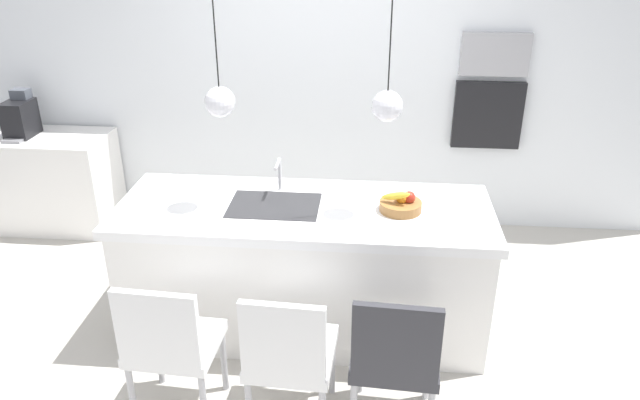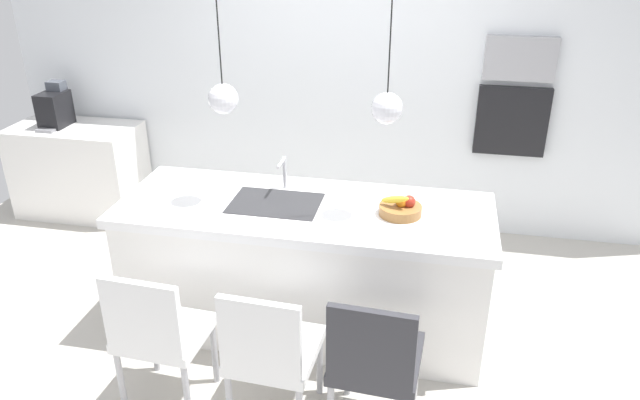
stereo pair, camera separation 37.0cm
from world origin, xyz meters
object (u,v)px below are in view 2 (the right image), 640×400
object	(u,v)px
oven	(511,121)
chair_middle	(271,350)
microwave	(520,58)
chair_far	(375,359)
fruit_bowl	(401,208)
coffee_machine	(55,108)
chair_near	(158,332)

from	to	relation	value
oven	chair_middle	xyz separation A→B (m)	(-1.33, -2.48, -0.54)
microwave	chair_far	xyz separation A→B (m)	(-0.79, -2.48, -1.01)
oven	chair_far	distance (m)	2.65
fruit_bowl	coffee_machine	world-z (taller)	coffee_machine
oven	chair_near	world-z (taller)	oven
coffee_machine	microwave	bearing A→B (deg)	4.37
microwave	chair_middle	world-z (taller)	microwave
fruit_bowl	microwave	world-z (taller)	microwave
chair_middle	chair_far	xyz separation A→B (m)	(0.54, 0.00, 0.03)
fruit_bowl	chair_middle	world-z (taller)	fruit_bowl
coffee_machine	microwave	xyz separation A→B (m)	(3.89, 0.30, 0.54)
chair_near	chair_middle	distance (m)	0.63
coffee_machine	chair_far	size ratio (longest dim) A/B	0.42
fruit_bowl	chair_middle	size ratio (longest dim) A/B	0.29
oven	chair_near	xyz separation A→B (m)	(-1.95, -2.47, -0.52)
chair_near	chair_middle	world-z (taller)	chair_near
chair_far	microwave	bearing A→B (deg)	72.38
oven	chair_far	size ratio (longest dim) A/B	0.61
oven	coffee_machine	bearing A→B (deg)	-175.63
fruit_bowl	chair_far	bearing A→B (deg)	-92.15
fruit_bowl	chair_middle	bearing A→B (deg)	-122.44
fruit_bowl	chair_far	size ratio (longest dim) A/B	0.28
microwave	chair_far	distance (m)	2.79
fruit_bowl	chair_middle	distance (m)	1.15
chair_middle	chair_far	size ratio (longest dim) A/B	0.97
fruit_bowl	oven	size ratio (longest dim) A/B	0.46
oven	chair_middle	size ratio (longest dim) A/B	0.63
fruit_bowl	chair_near	distance (m)	1.56
chair_near	chair_far	xyz separation A→B (m)	(1.17, -0.00, 0.01)
microwave	oven	world-z (taller)	microwave
fruit_bowl	chair_near	size ratio (longest dim) A/B	0.29
oven	chair_far	bearing A→B (deg)	-107.62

